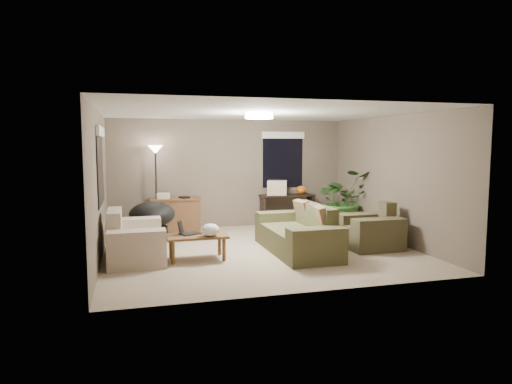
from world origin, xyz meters
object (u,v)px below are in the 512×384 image
object	(u,v)px
console_table	(287,208)
papasan_chair	(152,219)
armchair	(371,232)
houseplant	(343,206)
loveseat	(134,242)
coffee_table	(197,239)
cat_scratching_post	(369,230)
floor_lamp	(156,160)
desk	(175,215)
main_sofa	(299,236)

from	to	relation	value
console_table	papasan_chair	distance (m)	3.32
armchair	houseplant	distance (m)	1.83
loveseat	houseplant	xyz separation A→B (m)	(4.59, 1.48, 0.24)
coffee_table	cat_scratching_post	distance (m)	3.65
console_table	houseplant	world-z (taller)	houseplant
floor_lamp	armchair	bearing A→B (deg)	-33.94
loveseat	houseplant	size ratio (longest dim) A/B	1.16
loveseat	floor_lamp	world-z (taller)	floor_lamp
console_table	papasan_chair	size ratio (longest dim) A/B	1.40
armchair	houseplant	size ratio (longest dim) A/B	0.73
floor_lamp	cat_scratching_post	size ratio (longest dim) A/B	3.82
papasan_chair	cat_scratching_post	xyz separation A→B (m)	(4.24, -1.02, -0.25)
loveseat	console_table	size ratio (longest dim) A/B	1.23
desk	floor_lamp	world-z (taller)	floor_lamp
armchair	houseplant	bearing A→B (deg)	80.22
loveseat	coffee_table	xyz separation A→B (m)	(1.02, -0.33, 0.06)
coffee_table	papasan_chair	bearing A→B (deg)	111.54
coffee_table	houseplant	xyz separation A→B (m)	(3.57, 1.81, 0.18)
coffee_table	houseplant	distance (m)	4.01
loveseat	coffee_table	world-z (taller)	loveseat
cat_scratching_post	houseplant	bearing A→B (deg)	90.76
desk	houseplant	xyz separation A→B (m)	(3.69, -0.77, 0.16)
loveseat	console_table	distance (m)	4.22
cat_scratching_post	desk	bearing A→B (deg)	152.26
desk	papasan_chair	distance (m)	1.07
desk	cat_scratching_post	xyz separation A→B (m)	(3.70, -1.95, -0.16)
main_sofa	loveseat	xyz separation A→B (m)	(-2.87, 0.25, 0.00)
loveseat	houseplant	world-z (taller)	houseplant
armchair	papasan_chair	bearing A→B (deg)	157.41
papasan_chair	floor_lamp	bearing A→B (deg)	81.34
armchair	cat_scratching_post	world-z (taller)	armchair
main_sofa	armchair	world-z (taller)	same
desk	console_table	world-z (taller)	same
armchair	coffee_table	world-z (taller)	armchair
desk	console_table	xyz separation A→B (m)	(2.63, 0.04, 0.06)
coffee_table	cat_scratching_post	xyz separation A→B (m)	(3.59, 0.63, -0.14)
coffee_table	papasan_chair	distance (m)	1.79
coffee_table	desk	bearing A→B (deg)	92.53
main_sofa	loveseat	world-z (taller)	same
armchair	papasan_chair	size ratio (longest dim) A/B	1.07
armchair	coffee_table	xyz separation A→B (m)	(-3.26, -0.03, 0.06)
coffee_table	floor_lamp	xyz separation A→B (m)	(-0.52, 2.57, 1.24)
papasan_chair	floor_lamp	world-z (taller)	floor_lamp
coffee_table	desk	size ratio (longest dim) A/B	0.91
console_table	floor_lamp	distance (m)	3.25
desk	papasan_chair	bearing A→B (deg)	-120.32
armchair	cat_scratching_post	xyz separation A→B (m)	(0.32, 0.61, -0.08)
loveseat	console_table	xyz separation A→B (m)	(3.54, 2.29, 0.14)
main_sofa	desk	size ratio (longest dim) A/B	2.00
main_sofa	papasan_chair	world-z (taller)	main_sofa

